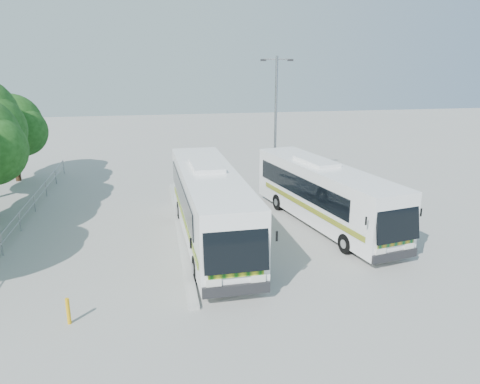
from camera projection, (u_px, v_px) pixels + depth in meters
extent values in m
plane|color=gray|center=(232.00, 240.00, 21.83)|extent=(100.00, 100.00, 0.00)
cube|color=#B2B2AD|center=(180.00, 227.00, 23.30)|extent=(0.40, 16.00, 0.15)
cylinder|color=gray|center=(24.00, 206.00, 23.62)|extent=(0.06, 22.00, 0.06)
cylinder|color=gray|center=(25.00, 214.00, 23.73)|extent=(0.06, 22.00, 0.06)
cylinder|color=gray|center=(61.00, 170.00, 33.19)|extent=(0.06, 0.06, 1.00)
cylinder|color=#382314|center=(16.00, 161.00, 31.81)|extent=(0.36, 0.36, 2.77)
sphere|color=#163A0F|center=(11.00, 124.00, 31.11)|extent=(4.03, 4.03, 4.03)
sphere|color=#163A0F|center=(22.00, 132.00, 30.89)|extent=(3.28, 3.28, 3.28)
sphere|color=#163A0F|center=(3.00, 116.00, 31.46)|extent=(3.02, 3.02, 3.02)
cube|color=white|center=(210.00, 204.00, 21.20)|extent=(2.79, 11.73, 2.96)
cube|color=black|center=(236.00, 245.00, 15.60)|extent=(2.25, 0.51, 1.89)
cube|color=black|center=(181.00, 194.00, 21.40)|extent=(0.34, 9.32, 1.07)
cube|color=black|center=(234.00, 191.00, 21.89)|extent=(0.34, 9.32, 1.07)
cube|color=#0B4F0E|center=(184.00, 219.00, 20.83)|extent=(0.35, 10.10, 0.27)
cylinder|color=black|center=(197.00, 268.00, 17.79)|extent=(0.32, 0.98, 0.97)
cylinder|color=black|center=(253.00, 263.00, 18.24)|extent=(0.32, 0.98, 0.97)
cylinder|color=black|center=(180.00, 211.00, 24.45)|extent=(0.32, 0.98, 0.97)
cylinder|color=black|center=(221.00, 208.00, 24.89)|extent=(0.32, 0.98, 0.97)
cube|color=white|center=(324.00, 193.00, 23.35)|extent=(4.39, 10.93, 2.72)
cube|color=black|center=(398.00, 220.00, 18.47)|extent=(2.09, 0.82, 1.73)
cube|color=black|center=(299.00, 186.00, 23.32)|extent=(1.81, 8.39, 0.98)
cube|color=black|center=(338.00, 182.00, 24.14)|extent=(1.81, 8.39, 0.98)
cube|color=#0D5E29|center=(307.00, 207.00, 22.84)|extent=(1.94, 9.08, 0.25)
cylinder|color=black|center=(346.00, 244.00, 20.23)|extent=(0.45, 0.93, 0.89)
cylinder|color=black|center=(384.00, 237.00, 20.96)|extent=(0.45, 0.93, 0.89)
cylinder|color=black|center=(278.00, 202.00, 26.02)|extent=(0.45, 0.93, 0.89)
cylinder|color=black|center=(310.00, 198.00, 26.75)|extent=(0.45, 0.93, 0.89)
cylinder|color=gray|center=(276.00, 123.00, 29.72)|extent=(0.20, 0.20, 8.28)
cylinder|color=gray|center=(277.00, 59.00, 28.62)|extent=(1.63, 0.44, 0.08)
cube|color=black|center=(263.00, 60.00, 28.66)|extent=(0.39, 0.26, 0.12)
cube|color=black|center=(290.00, 60.00, 28.60)|extent=(0.39, 0.26, 0.12)
cylinder|color=#DC9E0C|center=(68.00, 311.00, 14.87)|extent=(0.14, 0.14, 0.89)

